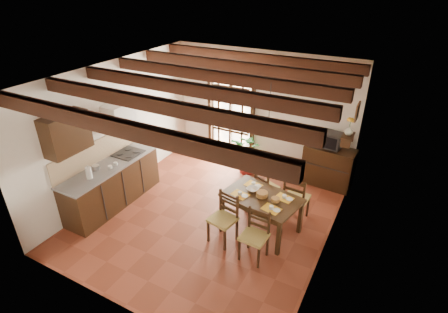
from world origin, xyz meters
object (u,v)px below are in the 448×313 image
Objects in this scene: dining_table at (262,201)px; chair_near_left at (223,227)px; crt_tv at (332,140)px; chair_far_right at (295,205)px; kitchen_counter at (113,184)px; potted_plant at (248,151)px; chair_far_left at (266,194)px; pendant_lamp at (268,125)px; sideboard at (328,166)px; chair_near_right at (254,244)px.

dining_table is 1.58× the size of chair_near_left.
chair_far_right is at bearing -90.45° from crt_tv.
kitchen_counter reaches higher than chair_near_left.
potted_plant reaches higher than dining_table.
pendant_lamp is (0.20, -0.64, 1.80)m from chair_far_left.
chair_near_left is 2.53m from potted_plant.
chair_near_left is 1.07× the size of chair_far_left.
kitchen_counter is 1.04× the size of potted_plant.
pendant_lamp reaches higher than sideboard.
kitchen_counter is at bearing -139.02° from sideboard.
sideboard is at bearing 37.21° from kitchen_counter.
chair_near_right is 1.38m from chair_far_right.
chair_far_right is 2.20× the size of crt_tv.
crt_tv is (0.71, 2.16, 0.47)m from dining_table.
chair_near_right is 0.42× the size of potted_plant.
dining_table is at bearing 56.12° from chair_far_right.
chair_near_right is at bearing -77.20° from pendant_lamp.
crt_tv is 0.52× the size of pendant_lamp.
potted_plant is at bearing 132.91° from dining_table.
chair_near_left is 3.11m from crt_tv.
chair_near_right is at bearing -96.38° from sideboard.
dining_table is 0.69× the size of potted_plant.
chair_far_left is 2.00× the size of crt_tv.
kitchen_counter is at bearing -134.42° from crt_tv.
crt_tv is 1.93m from potted_plant.
potted_plant reaches higher than chair_far_right.
chair_near_right is at bearing 82.18° from chair_far_right.
dining_table is 0.84m from chair_near_left.
kitchen_counter reaches higher than crt_tv.
dining_table is at bearing 62.50° from chair_near_left.
chair_near_left reaches higher than chair_far_left.
pendant_lamp reaches higher than chair_far_right.
potted_plant reaches higher than kitchen_counter.
sideboard is (0.71, 2.16, -0.18)m from dining_table.
chair_far_left is (-0.20, 0.74, -0.36)m from dining_table.
potted_plant is at bearing 122.89° from pendant_lamp.
chair_near_right is 3.06m from crt_tv.
chair_near_left is at bearing 56.18° from chair_far_right.
pendant_lamp reaches higher than kitchen_counter.
chair_near_right reaches higher than dining_table.
sideboard is 2.45× the size of crt_tv.
sideboard is at bearing 83.26° from dining_table.
sideboard is 1.28× the size of pendant_lamp.
kitchen_counter is 2.55× the size of chair_far_left.
potted_plant is at bearing -165.73° from sideboard.
potted_plant reaches higher than chair_far_left.
chair_near_left reaches higher than dining_table.
dining_table is 0.85m from chair_far_left.
pendant_lamp is (0.00, 0.10, 1.44)m from dining_table.
chair_far_left is at bearing 106.94° from pendant_lamp.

